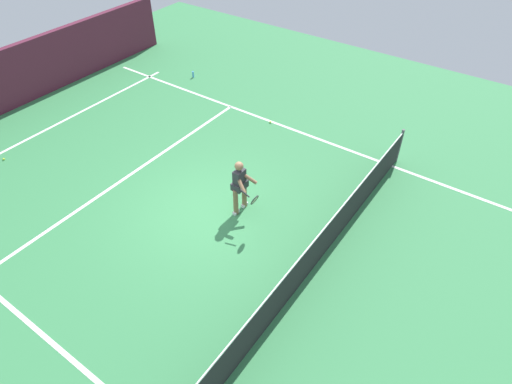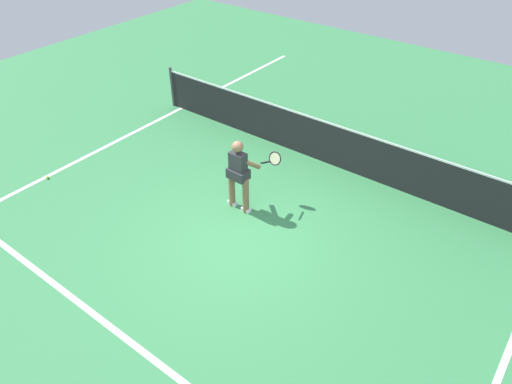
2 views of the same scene
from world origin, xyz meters
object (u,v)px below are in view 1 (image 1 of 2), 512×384
at_px(tennis_player, 240,185).
at_px(tennis_ball_near, 270,122).
at_px(tennis_ball_mid, 4,159).
at_px(water_bottle, 193,74).

distance_m(tennis_player, tennis_ball_near, 4.46).
height_order(tennis_ball_near, tennis_ball_mid, same).
bearing_deg(tennis_player, water_bottle, -129.63).
distance_m(tennis_ball_near, water_bottle, 4.49).
bearing_deg(tennis_ball_near, tennis_ball_mid, -40.30).
height_order(tennis_player, tennis_ball_mid, tennis_player).
bearing_deg(water_bottle, tennis_ball_near, 76.41).
bearing_deg(tennis_ball_near, water_bottle, -103.59).
bearing_deg(water_bottle, tennis_ball_mid, -7.91).
bearing_deg(tennis_player, tennis_ball_mid, -71.85).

